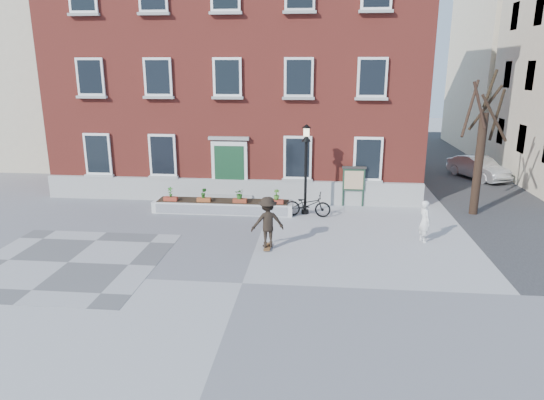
# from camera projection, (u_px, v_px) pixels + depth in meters

# --- Properties ---
(ground) EXTENTS (100.00, 100.00, 0.00)m
(ground) POSITION_uv_depth(u_px,v_px,m) (242.00, 283.00, 14.50)
(ground) COLOR #969698
(ground) RESTS_ON ground
(checker_patch) EXTENTS (6.00, 6.00, 0.01)m
(checker_patch) POSITION_uv_depth(u_px,v_px,m) (68.00, 262.00, 16.03)
(checker_patch) COLOR #525154
(checker_patch) RESTS_ON ground
(distant_building) EXTENTS (10.00, 12.00, 13.00)m
(distant_building) POSITION_uv_depth(u_px,v_px,m) (30.00, 63.00, 33.66)
(distant_building) COLOR #BFB599
(distant_building) RESTS_ON ground
(bicycle) EXTENTS (2.02, 0.80, 1.04)m
(bicycle) POSITION_uv_depth(u_px,v_px,m) (308.00, 205.00, 20.81)
(bicycle) COLOR black
(bicycle) RESTS_ON ground
(parked_car) EXTENTS (2.89, 4.15, 1.30)m
(parked_car) POSITION_uv_depth(u_px,v_px,m) (478.00, 168.00, 27.77)
(parked_car) COLOR silver
(parked_car) RESTS_ON ground
(bystander) EXTENTS (0.53, 0.66, 1.58)m
(bystander) POSITION_uv_depth(u_px,v_px,m) (425.00, 221.00, 17.75)
(bystander) COLOR silver
(bystander) RESTS_ON ground
(brick_building) EXTENTS (18.40, 10.85, 12.60)m
(brick_building) POSITION_uv_depth(u_px,v_px,m) (244.00, 66.00, 26.41)
(brick_building) COLOR maroon
(brick_building) RESTS_ON ground
(planter_assembly) EXTENTS (6.20, 1.12, 1.15)m
(planter_assembly) POSITION_uv_depth(u_px,v_px,m) (223.00, 205.00, 21.49)
(planter_assembly) COLOR silver
(planter_assembly) RESTS_ON ground
(bare_tree) EXTENTS (1.83, 1.83, 6.16)m
(bare_tree) POSITION_uv_depth(u_px,v_px,m) (480.00, 151.00, 20.58)
(bare_tree) COLOR black
(bare_tree) RESTS_ON ground
(lamp_post) EXTENTS (0.40, 0.40, 3.93)m
(lamp_post) POSITION_uv_depth(u_px,v_px,m) (306.00, 157.00, 20.66)
(lamp_post) COLOR black
(lamp_post) RESTS_ON ground
(notice_board) EXTENTS (1.10, 0.16, 1.87)m
(notice_board) POSITION_uv_depth(u_px,v_px,m) (354.00, 180.00, 22.16)
(notice_board) COLOR #183022
(notice_board) RESTS_ON ground
(skateboarder) EXTENTS (1.33, 1.02, 1.90)m
(skateboarder) POSITION_uv_depth(u_px,v_px,m) (268.00, 222.00, 17.02)
(skateboarder) COLOR brown
(skateboarder) RESTS_ON ground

